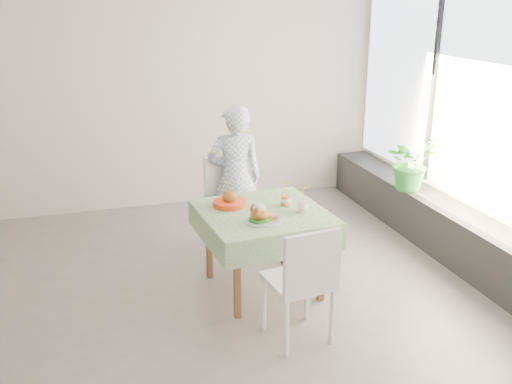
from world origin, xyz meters
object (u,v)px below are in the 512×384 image
object	(u,v)px
cafe_table	(263,241)
diner	(235,178)
chair_near	(298,304)
main_dish	(261,216)
juice_cup_orange	(285,199)
chair_far	(234,222)
potted_plant	(411,162)

from	to	relation	value
cafe_table	diner	bearing A→B (deg)	89.65
chair_near	main_dish	size ratio (longest dim) A/B	3.03
juice_cup_orange	diner	bearing A→B (deg)	104.60
chair_far	diner	xyz separation A→B (m)	(0.03, 0.05, 0.45)
chair_near	main_dish	world-z (taller)	chair_near
cafe_table	chair_near	size ratio (longest dim) A/B	1.18
diner	potted_plant	size ratio (longest dim) A/B	2.48
chair_near	diner	bearing A→B (deg)	90.32
chair_far	diner	size ratio (longest dim) A/B	0.64
chair_far	potted_plant	distance (m)	2.01
juice_cup_orange	potted_plant	xyz separation A→B (m)	(1.68, 0.70, 0.00)
diner	juice_cup_orange	bearing A→B (deg)	109.79
cafe_table	chair_far	size ratio (longest dim) A/B	1.16
juice_cup_orange	cafe_table	bearing A→B (deg)	-161.08
cafe_table	main_dish	size ratio (longest dim) A/B	3.58
cafe_table	potted_plant	xyz separation A→B (m)	(1.91, 0.78, 0.34)
main_dish	juice_cup_orange	distance (m)	0.45
juice_cup_orange	potted_plant	distance (m)	1.82
potted_plant	chair_far	bearing A→B (deg)	176.78
diner	main_dish	size ratio (longest dim) A/B	4.82
cafe_table	main_dish	xyz separation A→B (m)	(-0.09, -0.24, 0.33)
cafe_table	juice_cup_orange	xyz separation A→B (m)	(0.23, 0.08, 0.34)
main_dish	potted_plant	xyz separation A→B (m)	(2.01, 1.01, 0.01)
cafe_table	main_dish	distance (m)	0.42
diner	juice_cup_orange	size ratio (longest dim) A/B	5.89
juice_cup_orange	potted_plant	bearing A→B (deg)	22.53
cafe_table	diner	world-z (taller)	diner
chair_near	potted_plant	size ratio (longest dim) A/B	1.56
diner	cafe_table	bearing A→B (deg)	94.83
juice_cup_orange	potted_plant	size ratio (longest dim) A/B	0.42
cafe_table	chair_near	bearing A→B (deg)	-88.91
chair_far	juice_cup_orange	size ratio (longest dim) A/B	3.78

